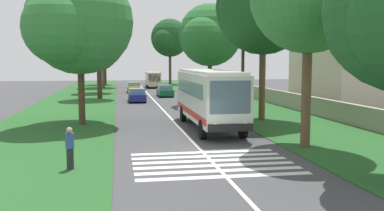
{
  "coord_description": "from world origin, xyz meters",
  "views": [
    {
      "loc": [
        -20.4,
        3.97,
        4.33
      ],
      "look_at": [
        6.29,
        -0.54,
        1.6
      ],
      "focal_mm": 41.43,
      "sensor_mm": 36.0,
      "label": 1
    }
  ],
  "objects_px": {
    "trailing_car_2": "(134,88)",
    "roadside_building": "(351,66)",
    "roadside_tree_left_0": "(97,28)",
    "roadside_tree_left_1": "(104,42)",
    "trailing_minibus_0": "(153,78)",
    "roadside_tree_left_2": "(102,49)",
    "roadside_tree_left_4": "(98,52)",
    "roadside_tree_right_2": "(261,9)",
    "trailing_car_1": "(165,91)",
    "roadside_tree_left_3": "(77,25)",
    "pedestrian": "(70,148)",
    "roadside_tree_right_3": "(208,37)",
    "roadside_tree_right_0": "(169,39)",
    "trailing_car_0": "(137,96)",
    "coach_bus": "(209,95)",
    "utility_pole": "(243,61)"
  },
  "relations": [
    {
      "from": "trailing_car_2",
      "to": "pedestrian",
      "type": "xyz_separation_m",
      "value": [
        -43.56,
        4.17,
        0.24
      ]
    },
    {
      "from": "trailing_car_1",
      "to": "roadside_tree_right_2",
      "type": "height_order",
      "value": "roadside_tree_right_2"
    },
    {
      "from": "roadside_tree_left_1",
      "to": "pedestrian",
      "type": "bearing_deg",
      "value": -179.7
    },
    {
      "from": "roadside_building",
      "to": "roadside_tree_left_0",
      "type": "bearing_deg",
      "value": 67.55
    },
    {
      "from": "roadside_tree_left_3",
      "to": "utility_pole",
      "type": "distance_m",
      "value": 12.46
    },
    {
      "from": "trailing_minibus_0",
      "to": "roadside_tree_right_0",
      "type": "xyz_separation_m",
      "value": [
        10.49,
        -3.87,
        6.87
      ]
    },
    {
      "from": "roadside_tree_right_0",
      "to": "roadside_tree_right_3",
      "type": "height_order",
      "value": "roadside_tree_right_0"
    },
    {
      "from": "trailing_minibus_0",
      "to": "roadside_tree_left_0",
      "type": "height_order",
      "value": "roadside_tree_left_0"
    },
    {
      "from": "trailing_car_1",
      "to": "utility_pole",
      "type": "bearing_deg",
      "value": -169.99
    },
    {
      "from": "roadside_tree_right_2",
      "to": "trailing_minibus_0",
      "type": "bearing_deg",
      "value": 6.12
    },
    {
      "from": "trailing_car_1",
      "to": "roadside_tree_left_0",
      "type": "distance_m",
      "value": 11.05
    },
    {
      "from": "trailing_car_2",
      "to": "roadside_tree_right_0",
      "type": "bearing_deg",
      "value": -19.36
    },
    {
      "from": "trailing_car_0",
      "to": "pedestrian",
      "type": "distance_m",
      "value": 29.69
    },
    {
      "from": "coach_bus",
      "to": "trailing_minibus_0",
      "type": "relative_size",
      "value": 1.86
    },
    {
      "from": "trailing_car_1",
      "to": "trailing_car_2",
      "type": "relative_size",
      "value": 1.0
    },
    {
      "from": "coach_bus",
      "to": "trailing_minibus_0",
      "type": "height_order",
      "value": "coach_bus"
    },
    {
      "from": "roadside_tree_left_4",
      "to": "pedestrian",
      "type": "relative_size",
      "value": 4.91
    },
    {
      "from": "roadside_tree_left_0",
      "to": "roadside_tree_right_2",
      "type": "xyz_separation_m",
      "value": [
        -20.87,
        -12.26,
        -0.08
      ]
    },
    {
      "from": "roadside_tree_left_2",
      "to": "roadside_tree_right_2",
      "type": "xyz_separation_m",
      "value": [
        -41.99,
        -12.48,
        1.78
      ]
    },
    {
      "from": "roadside_tree_left_3",
      "to": "utility_pole",
      "type": "relative_size",
      "value": 1.27
    },
    {
      "from": "trailing_minibus_0",
      "to": "roadside_tree_left_1",
      "type": "relative_size",
      "value": 0.58
    },
    {
      "from": "roadside_tree_right_2",
      "to": "roadside_building",
      "type": "distance_m",
      "value": 17.16
    },
    {
      "from": "trailing_car_2",
      "to": "roadside_building",
      "type": "xyz_separation_m",
      "value": [
        -20.3,
        -20.81,
        3.15
      ]
    },
    {
      "from": "coach_bus",
      "to": "utility_pole",
      "type": "relative_size",
      "value": 1.35
    },
    {
      "from": "coach_bus",
      "to": "roadside_tree_left_2",
      "type": "relative_size",
      "value": 1.2
    },
    {
      "from": "trailing_car_0",
      "to": "trailing_car_2",
      "type": "height_order",
      "value": "same"
    },
    {
      "from": "trailing_car_0",
      "to": "roadside_tree_right_2",
      "type": "bearing_deg",
      "value": -154.13
    },
    {
      "from": "roadside_tree_left_3",
      "to": "roadside_tree_right_2",
      "type": "bearing_deg",
      "value": -90.54
    },
    {
      "from": "roadside_tree_right_0",
      "to": "trailing_car_2",
      "type": "bearing_deg",
      "value": 160.64
    },
    {
      "from": "roadside_tree_left_3",
      "to": "roadside_tree_right_2",
      "type": "relative_size",
      "value": 0.91
    },
    {
      "from": "roadside_tree_left_1",
      "to": "roadside_tree_left_4",
      "type": "height_order",
      "value": "roadside_tree_left_1"
    },
    {
      "from": "utility_pole",
      "to": "trailing_minibus_0",
      "type": "bearing_deg",
      "value": 5.52
    },
    {
      "from": "trailing_minibus_0",
      "to": "roadside_tree_left_2",
      "type": "relative_size",
      "value": 0.64
    },
    {
      "from": "roadside_building",
      "to": "roadside_tree_right_2",
      "type": "bearing_deg",
      "value": 128.86
    },
    {
      "from": "trailing_car_1",
      "to": "roadside_building",
      "type": "relative_size",
      "value": 0.34
    },
    {
      "from": "roadside_tree_right_2",
      "to": "utility_pole",
      "type": "distance_m",
      "value": 4.28
    },
    {
      "from": "trailing_minibus_0",
      "to": "roadside_tree_left_2",
      "type": "height_order",
      "value": "roadside_tree_left_2"
    },
    {
      "from": "trailing_car_2",
      "to": "coach_bus",
      "type": "bearing_deg",
      "value": -174.06
    },
    {
      "from": "roadside_tree_left_0",
      "to": "roadside_tree_left_1",
      "type": "distance_m",
      "value": 30.8
    },
    {
      "from": "roadside_tree_left_1",
      "to": "pedestrian",
      "type": "xyz_separation_m",
      "value": [
        -64.48,
        -0.33,
        -6.84
      ]
    },
    {
      "from": "coach_bus",
      "to": "trailing_car_1",
      "type": "relative_size",
      "value": 2.6
    },
    {
      "from": "trailing_minibus_0",
      "to": "utility_pole",
      "type": "height_order",
      "value": "utility_pole"
    },
    {
      "from": "roadside_tree_right_3",
      "to": "roadside_building",
      "type": "relative_size",
      "value": 0.8
    },
    {
      "from": "roadside_tree_left_0",
      "to": "roadside_tree_right_2",
      "type": "distance_m",
      "value": 24.21
    },
    {
      "from": "roadside_tree_right_0",
      "to": "roadside_building",
      "type": "bearing_deg",
      "value": -161.81
    },
    {
      "from": "roadside_tree_left_4",
      "to": "trailing_car_1",
      "type": "bearing_deg",
      "value": -129.64
    },
    {
      "from": "trailing_car_0",
      "to": "roadside_tree_left_2",
      "type": "xyz_separation_m",
      "value": [
        25.38,
        4.43,
        5.52
      ]
    },
    {
      "from": "roadside_tree_right_0",
      "to": "coach_bus",
      "type": "bearing_deg",
      "value": 176.01
    },
    {
      "from": "pedestrian",
      "to": "roadside_tree_right_3",
      "type": "bearing_deg",
      "value": -23.13
    },
    {
      "from": "trailing_car_1",
      "to": "roadside_tree_right_0",
      "type": "height_order",
      "value": "roadside_tree_right_0"
    }
  ]
}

